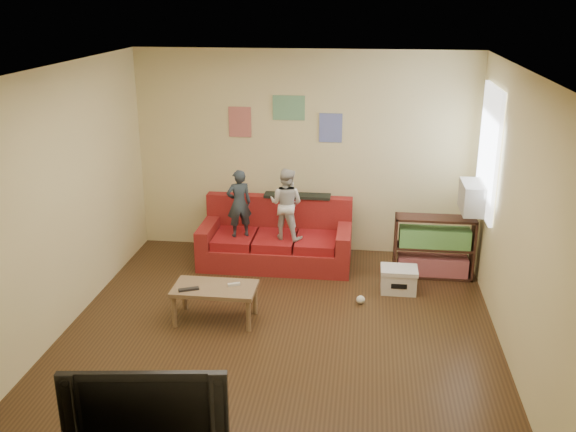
# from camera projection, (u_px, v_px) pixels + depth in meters

# --- Properties ---
(room_shell) EXTENTS (4.52, 5.02, 2.72)m
(room_shell) POSITION_uv_depth(u_px,v_px,m) (278.00, 214.00, 6.17)
(room_shell) COLOR #462D18
(room_shell) RESTS_ON ground
(sofa) EXTENTS (1.94, 0.89, 0.85)m
(sofa) POSITION_uv_depth(u_px,v_px,m) (277.00, 241.00, 8.38)
(sofa) COLOR maroon
(sofa) RESTS_ON ground
(child_a) EXTENTS (0.38, 0.32, 0.88)m
(child_a) POSITION_uv_depth(u_px,v_px,m) (239.00, 203.00, 8.10)
(child_a) COLOR #2B363F
(child_a) RESTS_ON sofa
(child_b) EXTENTS (0.52, 0.46, 0.91)m
(child_b) POSITION_uv_depth(u_px,v_px,m) (286.00, 204.00, 8.02)
(child_b) COLOR silver
(child_b) RESTS_ON sofa
(coffee_table) EXTENTS (0.88, 0.49, 0.40)m
(coffee_table) POSITION_uv_depth(u_px,v_px,m) (215.00, 291.00, 6.85)
(coffee_table) COLOR #8C6D4C
(coffee_table) RESTS_ON ground
(remote) EXTENTS (0.22, 0.14, 0.02)m
(remote) POSITION_uv_depth(u_px,v_px,m) (189.00, 289.00, 6.74)
(remote) COLOR black
(remote) RESTS_ON coffee_table
(game_controller) EXTENTS (0.14, 0.09, 0.03)m
(game_controller) POSITION_uv_depth(u_px,v_px,m) (234.00, 284.00, 6.85)
(game_controller) COLOR silver
(game_controller) RESTS_ON coffee_table
(bookshelf) EXTENTS (0.97, 0.29, 0.78)m
(bookshelf) POSITION_uv_depth(u_px,v_px,m) (433.00, 250.00, 7.94)
(bookshelf) COLOR #371D15
(bookshelf) RESTS_ON ground
(window) EXTENTS (0.04, 1.08, 1.48)m
(window) POSITION_uv_depth(u_px,v_px,m) (489.00, 151.00, 7.36)
(window) COLOR white
(window) RESTS_ON room_shell
(ac_unit) EXTENTS (0.28, 0.55, 0.35)m
(ac_unit) POSITION_uv_depth(u_px,v_px,m) (473.00, 197.00, 7.56)
(ac_unit) COLOR #B7B2A3
(ac_unit) RESTS_ON window
(artwork_left) EXTENTS (0.30, 0.01, 0.40)m
(artwork_left) POSITION_uv_depth(u_px,v_px,m) (240.00, 122.00, 8.46)
(artwork_left) COLOR #D87266
(artwork_left) RESTS_ON room_shell
(artwork_center) EXTENTS (0.42, 0.01, 0.32)m
(artwork_center) POSITION_uv_depth(u_px,v_px,m) (289.00, 108.00, 8.32)
(artwork_center) COLOR #72B27F
(artwork_center) RESTS_ON room_shell
(artwork_right) EXTENTS (0.30, 0.01, 0.38)m
(artwork_right) POSITION_uv_depth(u_px,v_px,m) (331.00, 128.00, 8.34)
(artwork_right) COLOR #727FCC
(artwork_right) RESTS_ON room_shell
(file_box) EXTENTS (0.43, 0.33, 0.30)m
(file_box) POSITION_uv_depth(u_px,v_px,m) (399.00, 279.00, 7.59)
(file_box) COLOR white
(file_box) RESTS_ON ground
(television) EXTENTS (1.12, 0.29, 0.64)m
(television) POSITION_uv_depth(u_px,v_px,m) (148.00, 404.00, 4.33)
(television) COLOR black
(television) RESTS_ON tv_stand
(tissue) EXTENTS (0.12, 0.12, 0.10)m
(tissue) POSITION_uv_depth(u_px,v_px,m) (361.00, 300.00, 7.31)
(tissue) COLOR silver
(tissue) RESTS_ON ground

